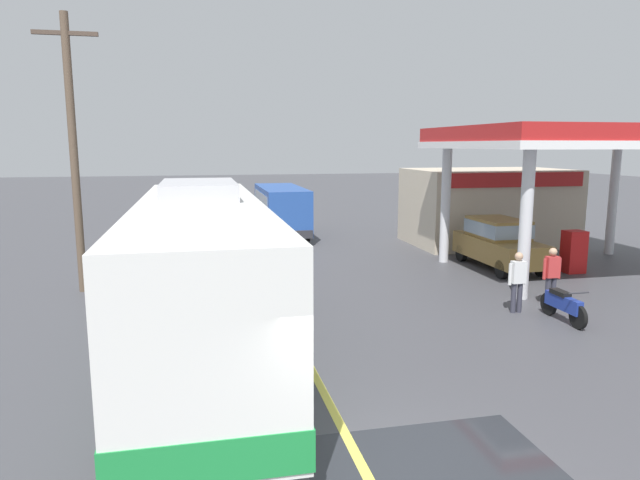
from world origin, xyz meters
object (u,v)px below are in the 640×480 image
car_at_pump (499,241)px  minibus_opposing_lane (281,207)px  coach_bus_main (202,278)px  pedestrian_by_shop (552,273)px  car_trailing_behind_bus (194,212)px  motorcycle_parked_forecourt (563,305)px  pedestrian_near_pump (518,279)px

car_at_pump → minibus_opposing_lane: minibus_opposing_lane is taller
car_at_pump → coach_bus_main: bearing=-148.0°
pedestrian_by_shop → car_trailing_behind_bus: (-9.80, 16.28, 0.08)m
motorcycle_parked_forecourt → pedestrian_by_shop: size_ratio=1.08×
car_at_pump → pedestrian_near_pump: car_at_pump is taller
coach_bus_main → pedestrian_by_shop: coach_bus_main is taller
car_trailing_behind_bus → minibus_opposing_lane: bearing=-30.8°
coach_bus_main → minibus_opposing_lane: coach_bus_main is taller
coach_bus_main → motorcycle_parked_forecourt: size_ratio=6.13×
pedestrian_near_pump → car_trailing_behind_bus: bearing=117.0°
minibus_opposing_lane → pedestrian_by_shop: 14.86m
pedestrian_near_pump → car_trailing_behind_bus: (-8.51, 16.66, 0.08)m
motorcycle_parked_forecourt → car_trailing_behind_bus: bearing=117.7°
coach_bus_main → minibus_opposing_lane: (4.01, 15.62, -0.25)m
pedestrian_near_pump → pedestrian_by_shop: same height
car_at_pump → minibus_opposing_lane: size_ratio=0.69×
car_at_pump → motorcycle_parked_forecourt: (-1.70, -6.18, -0.57)m
minibus_opposing_lane → pedestrian_near_pump: (4.29, -14.15, -0.54)m
coach_bus_main → minibus_opposing_lane: bearing=75.6°
minibus_opposing_lane → pedestrian_near_pump: minibus_opposing_lane is taller
coach_bus_main → car_trailing_behind_bus: 18.15m
motorcycle_parked_forecourt → coach_bus_main: bearing=-176.7°
minibus_opposing_lane → motorcycle_parked_forecourt: bearing=-71.6°
motorcycle_parked_forecourt → pedestrian_by_shop: 1.53m
motorcycle_parked_forecourt → pedestrian_by_shop: (0.56, 1.34, 0.49)m
motorcycle_parked_forecourt → pedestrian_by_shop: bearing=67.4°
pedestrian_by_shop → motorcycle_parked_forecourt: bearing=-112.6°
car_at_pump → car_trailing_behind_bus: same height
car_at_pump → car_trailing_behind_bus: bearing=133.7°
car_at_pump → pedestrian_by_shop: 4.97m
coach_bus_main → pedestrian_near_pump: (8.29, 1.47, -0.79)m
coach_bus_main → minibus_opposing_lane: 16.13m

